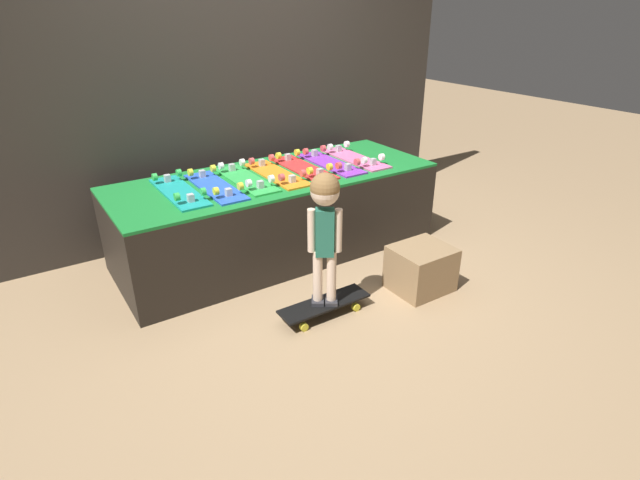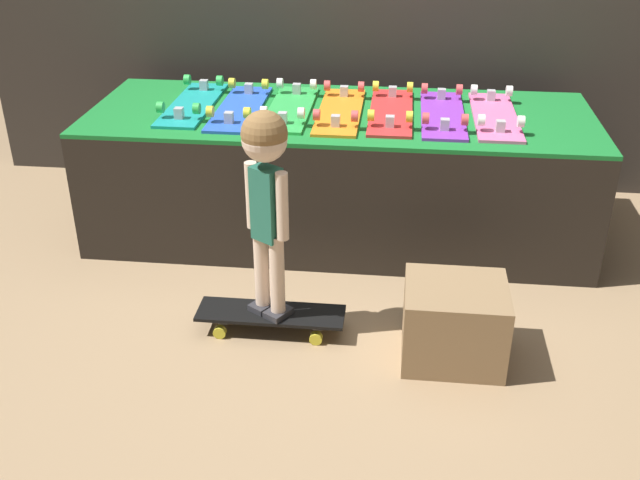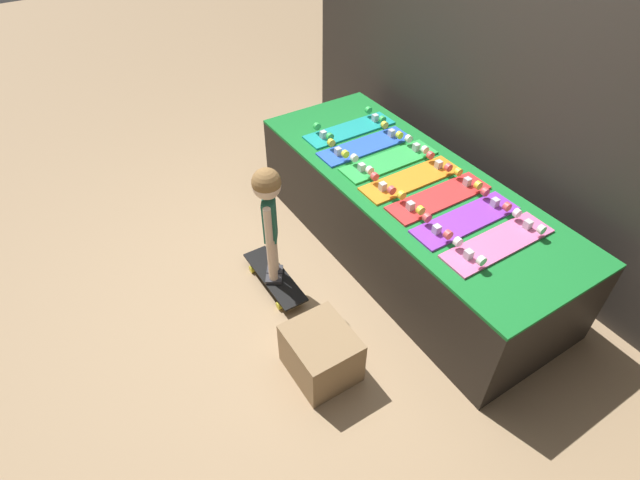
{
  "view_description": "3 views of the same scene",
  "coord_description": "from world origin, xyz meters",
  "px_view_note": "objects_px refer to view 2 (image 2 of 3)",
  "views": [
    {
      "loc": [
        -1.7,
        -2.63,
        1.82
      ],
      "look_at": [
        -0.05,
        -0.12,
        0.38
      ],
      "focal_mm": 28.0,
      "sensor_mm": 36.0,
      "label": 1
    },
    {
      "loc": [
        0.29,
        -2.95,
        1.79
      ],
      "look_at": [
        -0.01,
        -0.2,
        0.33
      ],
      "focal_mm": 42.0,
      "sensor_mm": 36.0,
      "label": 2
    },
    {
      "loc": [
        1.96,
        -1.39,
        2.53
      ],
      "look_at": [
        -0.08,
        -0.1,
        0.36
      ],
      "focal_mm": 28.0,
      "sensor_mm": 36.0,
      "label": 3
    }
  ],
  "objects_px": {
    "skateboard_blue_on_rack": "(240,107)",
    "skateboard_orange_on_rack": "(340,110)",
    "skateboard_teal_on_rack": "(192,103)",
    "skateboard_pink_on_rack": "(495,114)",
    "skateboard_on_floor": "(271,316)",
    "storage_box": "(454,322)",
    "skateboard_red_on_rack": "(391,110)",
    "child": "(266,177)",
    "skateboard_purple_on_rack": "(443,113)",
    "skateboard_green_on_rack": "(290,107)"
  },
  "relations": [
    {
      "from": "skateboard_green_on_rack",
      "to": "skateboard_orange_on_rack",
      "type": "relative_size",
      "value": 1.0
    },
    {
      "from": "skateboard_green_on_rack",
      "to": "skateboard_orange_on_rack",
      "type": "xyz_separation_m",
      "value": [
        0.25,
        -0.01,
        0.0
      ]
    },
    {
      "from": "child",
      "to": "skateboard_on_floor",
      "type": "bearing_deg",
      "value": 96.58
    },
    {
      "from": "skateboard_blue_on_rack",
      "to": "skateboard_pink_on_rack",
      "type": "bearing_deg",
      "value": 0.82
    },
    {
      "from": "skateboard_blue_on_rack",
      "to": "storage_box",
      "type": "bearing_deg",
      "value": -44.83
    },
    {
      "from": "skateboard_on_floor",
      "to": "skateboard_green_on_rack",
      "type": "bearing_deg",
      "value": 93.03
    },
    {
      "from": "skateboard_blue_on_rack",
      "to": "skateboard_orange_on_rack",
      "type": "xyz_separation_m",
      "value": [
        0.49,
        0.01,
        0.0
      ]
    },
    {
      "from": "skateboard_on_floor",
      "to": "storage_box",
      "type": "bearing_deg",
      "value": -7.26
    },
    {
      "from": "skateboard_pink_on_rack",
      "to": "storage_box",
      "type": "bearing_deg",
      "value": -100.78
    },
    {
      "from": "skateboard_teal_on_rack",
      "to": "skateboard_purple_on_rack",
      "type": "distance_m",
      "value": 1.23
    },
    {
      "from": "skateboard_pink_on_rack",
      "to": "skateboard_on_floor",
      "type": "distance_m",
      "value": 1.46
    },
    {
      "from": "skateboard_blue_on_rack",
      "to": "skateboard_purple_on_rack",
      "type": "distance_m",
      "value": 0.99
    },
    {
      "from": "skateboard_green_on_rack",
      "to": "storage_box",
      "type": "distance_m",
      "value": 1.41
    },
    {
      "from": "skateboard_red_on_rack",
      "to": "skateboard_purple_on_rack",
      "type": "xyz_separation_m",
      "value": [
        0.25,
        -0.01,
        0.0
      ]
    },
    {
      "from": "skateboard_red_on_rack",
      "to": "skateboard_purple_on_rack",
      "type": "bearing_deg",
      "value": -3.25
    },
    {
      "from": "skateboard_red_on_rack",
      "to": "child",
      "type": "bearing_deg",
      "value": -114.71
    },
    {
      "from": "skateboard_purple_on_rack",
      "to": "skateboard_teal_on_rack",
      "type": "bearing_deg",
      "value": 178.93
    },
    {
      "from": "child",
      "to": "storage_box",
      "type": "relative_size",
      "value": 2.2
    },
    {
      "from": "skateboard_orange_on_rack",
      "to": "skateboard_teal_on_rack",
      "type": "bearing_deg",
      "value": 177.81
    },
    {
      "from": "skateboard_pink_on_rack",
      "to": "skateboard_on_floor",
      "type": "height_order",
      "value": "skateboard_pink_on_rack"
    },
    {
      "from": "skateboard_red_on_rack",
      "to": "skateboard_green_on_rack",
      "type": "bearing_deg",
      "value": -179.5
    },
    {
      "from": "skateboard_blue_on_rack",
      "to": "skateboard_purple_on_rack",
      "type": "bearing_deg",
      "value": 0.79
    },
    {
      "from": "skateboard_on_floor",
      "to": "child",
      "type": "xyz_separation_m",
      "value": [
        -0.0,
        -0.0,
        0.62
      ]
    },
    {
      "from": "skateboard_red_on_rack",
      "to": "skateboard_purple_on_rack",
      "type": "relative_size",
      "value": 1.0
    },
    {
      "from": "skateboard_orange_on_rack",
      "to": "child",
      "type": "relative_size",
      "value": 0.83
    },
    {
      "from": "skateboard_green_on_rack",
      "to": "skateboard_on_floor",
      "type": "xyz_separation_m",
      "value": [
        0.05,
        -0.96,
        -0.59
      ]
    },
    {
      "from": "skateboard_pink_on_rack",
      "to": "skateboard_on_floor",
      "type": "xyz_separation_m",
      "value": [
        -0.94,
        -0.95,
        -0.59
      ]
    },
    {
      "from": "skateboard_orange_on_rack",
      "to": "skateboard_pink_on_rack",
      "type": "distance_m",
      "value": 0.74
    },
    {
      "from": "skateboard_on_floor",
      "to": "child",
      "type": "bearing_deg",
      "value": -116.57
    },
    {
      "from": "skateboard_purple_on_rack",
      "to": "skateboard_on_floor",
      "type": "bearing_deg",
      "value": -126.03
    },
    {
      "from": "skateboard_red_on_rack",
      "to": "child",
      "type": "xyz_separation_m",
      "value": [
        -0.44,
        -0.96,
        0.03
      ]
    },
    {
      "from": "skateboard_blue_on_rack",
      "to": "child",
      "type": "height_order",
      "value": "child"
    },
    {
      "from": "skateboard_blue_on_rack",
      "to": "storage_box",
      "type": "relative_size",
      "value": 1.82
    },
    {
      "from": "skateboard_pink_on_rack",
      "to": "storage_box",
      "type": "height_order",
      "value": "skateboard_pink_on_rack"
    },
    {
      "from": "skateboard_orange_on_rack",
      "to": "skateboard_red_on_rack",
      "type": "xyz_separation_m",
      "value": [
        0.25,
        0.02,
        0.0
      ]
    },
    {
      "from": "skateboard_on_floor",
      "to": "skateboard_red_on_rack",
      "type": "bearing_deg",
      "value": 65.29
    },
    {
      "from": "skateboard_on_floor",
      "to": "child",
      "type": "relative_size",
      "value": 0.71
    },
    {
      "from": "skateboard_green_on_rack",
      "to": "skateboard_red_on_rack",
      "type": "xyz_separation_m",
      "value": [
        0.49,
        0.0,
        0.0
      ]
    },
    {
      "from": "skateboard_blue_on_rack",
      "to": "skateboard_green_on_rack",
      "type": "relative_size",
      "value": 1.0
    },
    {
      "from": "skateboard_teal_on_rack",
      "to": "child",
      "type": "bearing_deg",
      "value": -60.73
    },
    {
      "from": "skateboard_green_on_rack",
      "to": "child",
      "type": "bearing_deg",
      "value": -86.97
    },
    {
      "from": "skateboard_blue_on_rack",
      "to": "skateboard_orange_on_rack",
      "type": "distance_m",
      "value": 0.49
    },
    {
      "from": "skateboard_teal_on_rack",
      "to": "skateboard_orange_on_rack",
      "type": "distance_m",
      "value": 0.74
    },
    {
      "from": "skateboard_green_on_rack",
      "to": "storage_box",
      "type": "bearing_deg",
      "value": -53.16
    },
    {
      "from": "skateboard_blue_on_rack",
      "to": "child",
      "type": "relative_size",
      "value": 0.83
    },
    {
      "from": "skateboard_orange_on_rack",
      "to": "skateboard_purple_on_rack",
      "type": "xyz_separation_m",
      "value": [
        0.49,
        0.01,
        0.0
      ]
    },
    {
      "from": "skateboard_red_on_rack",
      "to": "child",
      "type": "distance_m",
      "value": 1.06
    },
    {
      "from": "skateboard_teal_on_rack",
      "to": "skateboard_blue_on_rack",
      "type": "xyz_separation_m",
      "value": [
        0.25,
        -0.04,
        0.0
      ]
    },
    {
      "from": "skateboard_orange_on_rack",
      "to": "child",
      "type": "distance_m",
      "value": 0.96
    },
    {
      "from": "skateboard_red_on_rack",
      "to": "skateboard_pink_on_rack",
      "type": "height_order",
      "value": "same"
    }
  ]
}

